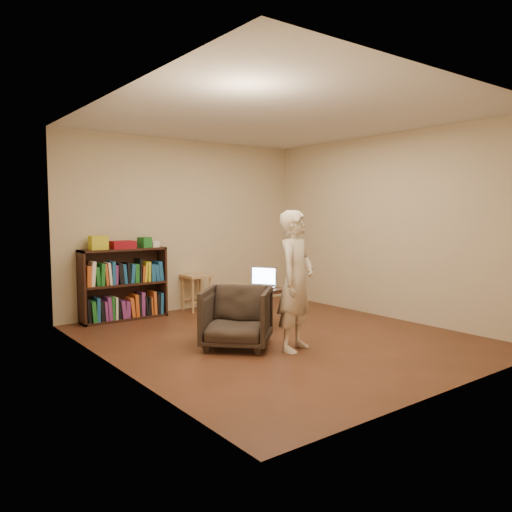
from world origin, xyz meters
TOP-DOWN VIEW (x-y plane):
  - floor at (0.00, 0.00)m, footprint 4.50×4.50m
  - ceiling at (0.00, 0.00)m, footprint 4.50×4.50m
  - wall_back at (0.00, 2.25)m, footprint 4.00×0.00m
  - wall_left at (-2.00, 0.00)m, footprint 0.00×4.50m
  - wall_right at (2.00, 0.00)m, footprint 0.00×4.50m
  - bookshelf at (-1.08, 2.09)m, footprint 1.20×0.30m
  - box_yellow at (-1.43, 2.07)m, footprint 0.23×0.17m
  - red_cloth at (-1.10, 2.05)m, footprint 0.32×0.24m
  - box_green at (-0.76, 2.07)m, footprint 0.18×0.18m
  - box_white at (-0.61, 2.07)m, footprint 0.12×0.12m
  - stool at (0.06, 2.03)m, footprint 0.38×0.38m
  - armchair at (-0.65, -0.06)m, footprint 1.03×1.03m
  - side_table at (0.17, 0.54)m, footprint 0.50×0.50m
  - laptop at (0.20, 0.58)m, footprint 0.42×0.44m
  - person at (-0.20, -0.53)m, footprint 0.66×0.56m

SIDE VIEW (x-z plane):
  - floor at x=0.00m, z-range 0.00..0.00m
  - armchair at x=-0.65m, z-range 0.00..0.67m
  - side_table at x=0.17m, z-range 0.17..0.68m
  - bookshelf at x=-1.08m, z-range -0.06..0.94m
  - stool at x=0.06m, z-range 0.17..0.72m
  - laptop at x=0.20m, z-range 0.44..0.71m
  - person at x=-0.20m, z-range 0.00..1.52m
  - box_white at x=-0.61m, z-range 1.00..1.09m
  - red_cloth at x=-1.10m, z-range 1.00..1.11m
  - box_green at x=-0.76m, z-range 1.00..1.15m
  - box_yellow at x=-1.43m, z-range 1.00..1.19m
  - wall_back at x=0.00m, z-range -0.70..3.30m
  - wall_left at x=-2.00m, z-range -0.95..3.55m
  - wall_right at x=2.00m, z-range -0.95..3.55m
  - ceiling at x=0.00m, z-range 2.60..2.60m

